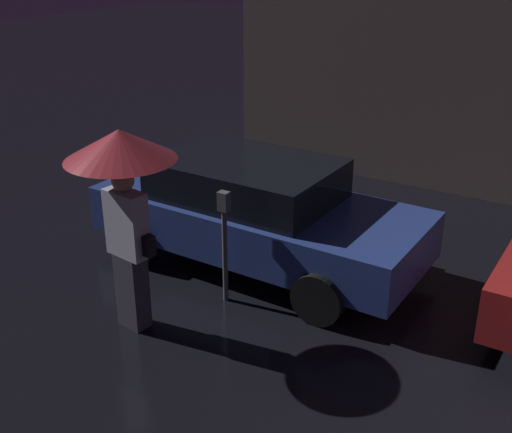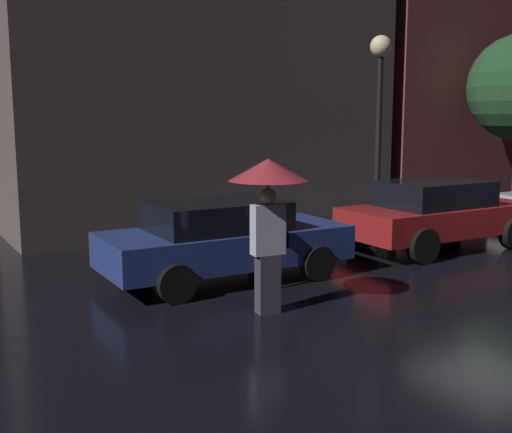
% 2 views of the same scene
% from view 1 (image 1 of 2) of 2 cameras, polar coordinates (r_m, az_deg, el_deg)
% --- Properties ---
extents(parked_car_blue, '(4.22, 1.94, 1.36)m').
position_cam_1_polar(parked_car_blue, '(8.10, -0.04, 0.52)').
color(parked_car_blue, navy).
rests_on(parked_car_blue, ground).
extents(pedestrian_with_umbrella, '(1.11, 1.11, 2.20)m').
position_cam_1_polar(pedestrian_with_umbrella, '(6.47, -11.79, 3.66)').
color(pedestrian_with_umbrella, '#383842').
rests_on(pedestrian_with_umbrella, ground).
extents(parking_meter, '(0.12, 0.10, 1.35)m').
position_cam_1_polar(parking_meter, '(7.17, -2.81, -1.67)').
color(parking_meter, '#4C5154').
rests_on(parking_meter, ground).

